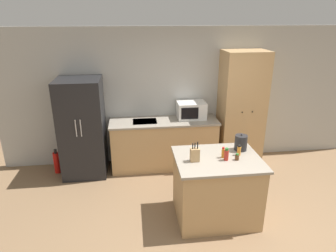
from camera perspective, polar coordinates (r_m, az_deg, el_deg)
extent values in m
plane|color=#846647|center=(4.41, 9.60, -19.21)|extent=(14.00, 14.00, 0.00)
cube|color=#B2B2AD|center=(5.85, 4.03, 5.72)|extent=(7.20, 0.06, 2.60)
cube|color=black|center=(5.57, -15.96, -0.34)|extent=(0.76, 0.74, 1.77)
cylinder|color=silver|center=(5.17, -17.14, -0.43)|extent=(0.02, 0.02, 0.30)
cylinder|color=silver|center=(5.16, -16.27, -0.39)|extent=(0.02, 0.02, 0.30)
cube|color=tan|center=(5.75, -0.77, -3.51)|extent=(1.97, 0.61, 0.90)
cube|color=gray|center=(5.57, -0.79, 0.89)|extent=(2.01, 0.65, 0.03)
cube|color=#9EA0A3|center=(5.54, -4.45, 0.85)|extent=(0.44, 0.34, 0.01)
cube|color=tan|center=(5.86, 13.76, 3.11)|extent=(0.80, 0.59, 2.19)
sphere|color=black|center=(5.54, 13.95, 2.55)|extent=(0.02, 0.02, 0.02)
sphere|color=black|center=(5.61, 15.78, 2.61)|extent=(0.02, 0.02, 0.02)
cube|color=tan|center=(4.42, 9.13, -11.73)|extent=(1.11, 0.88, 0.91)
cube|color=gray|center=(4.19, 9.50, -6.25)|extent=(1.17, 0.94, 0.03)
cube|color=white|center=(5.68, 4.42, 3.06)|extent=(0.53, 0.39, 0.31)
cube|color=black|center=(5.48, 4.18, 2.40)|extent=(0.32, 0.01, 0.22)
cube|color=tan|center=(4.02, 5.13, -5.50)|extent=(0.12, 0.08, 0.18)
cylinder|color=black|center=(3.96, 4.73, -3.84)|extent=(0.02, 0.02, 0.08)
cylinder|color=black|center=(3.97, 5.16, -3.74)|extent=(0.02, 0.02, 0.08)
cylinder|color=black|center=(3.96, 5.67, -3.67)|extent=(0.02, 0.02, 0.10)
cylinder|color=orange|center=(4.30, 13.37, -4.64)|extent=(0.05, 0.05, 0.12)
cylinder|color=black|center=(4.27, 13.45, -3.73)|extent=(0.04, 0.04, 0.03)
cylinder|color=orange|center=(4.18, 10.44, -5.13)|extent=(0.04, 0.04, 0.13)
cylinder|color=red|center=(4.15, 10.51, -4.16)|extent=(0.03, 0.03, 0.03)
cylinder|color=#563319|center=(4.17, 13.02, -5.84)|extent=(0.05, 0.05, 0.07)
cylinder|color=#286628|center=(4.15, 13.07, -5.28)|extent=(0.04, 0.04, 0.02)
cylinder|color=#B2281E|center=(4.12, 11.05, -5.48)|extent=(0.06, 0.06, 0.14)
cylinder|color=#286628|center=(4.08, 11.14, -4.38)|extent=(0.05, 0.05, 0.03)
cylinder|color=#232326|center=(4.44, 13.71, -3.11)|extent=(0.18, 0.18, 0.22)
sphere|color=#262628|center=(4.40, 13.84, -1.63)|extent=(0.02, 0.02, 0.02)
cylinder|color=red|center=(5.98, -20.39, -6.57)|extent=(0.11, 0.11, 0.40)
cylinder|color=black|center=(5.88, -20.67, -4.53)|extent=(0.05, 0.05, 0.07)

